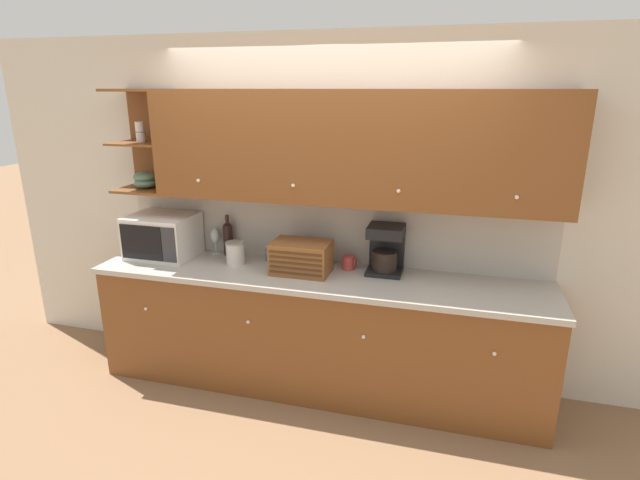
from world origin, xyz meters
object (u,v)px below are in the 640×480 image
(coffee_maker, at_px, (386,249))
(mug, at_px, (349,263))
(microwave, at_px, (163,236))
(storage_canister, at_px, (235,253))
(mug_blue_second, at_px, (271,255))
(wine_glass, at_px, (215,236))
(wine_bottle, at_px, (228,237))
(bread_box, at_px, (301,257))

(coffee_maker, bearing_deg, mug, -176.98)
(microwave, relative_size, storage_canister, 2.86)
(mug_blue_second, bearing_deg, wine_glass, 174.26)
(mug, xyz_separation_m, coffee_maker, (0.27, 0.01, 0.13))
(wine_bottle, bearing_deg, mug, -4.12)
(wine_glass, relative_size, wine_bottle, 0.64)
(wine_glass, height_order, coffee_maker, coffee_maker)
(storage_canister, relative_size, coffee_maker, 0.49)
(bread_box, bearing_deg, wine_glass, 163.46)
(storage_canister, bearing_deg, wine_glass, 143.43)
(microwave, relative_size, coffee_maker, 1.40)
(bread_box, relative_size, mug, 4.04)
(bread_box, height_order, mug, bread_box)
(bread_box, bearing_deg, mug, 26.92)
(wine_glass, height_order, wine_bottle, wine_bottle)
(storage_canister, relative_size, mug, 1.68)
(microwave, relative_size, mug, 4.82)
(mug, bearing_deg, bread_box, -153.08)
(microwave, height_order, mug, microwave)
(wine_glass, bearing_deg, storage_canister, -36.57)
(microwave, height_order, coffee_maker, coffee_maker)
(mug, bearing_deg, wine_bottle, 175.88)
(microwave, distance_m, bread_box, 1.18)
(microwave, xyz_separation_m, mug_blue_second, (0.87, 0.12, -0.12))
(mug_blue_second, xyz_separation_m, mug, (0.62, -0.03, 0.00))
(wine_glass, relative_size, mug_blue_second, 2.13)
(wine_glass, height_order, bread_box, bread_box)
(mug_blue_second, distance_m, mug, 0.62)
(mug, bearing_deg, storage_canister, -172.18)
(wine_glass, xyz_separation_m, mug_blue_second, (0.50, -0.05, -0.09))
(mug_blue_second, bearing_deg, bread_box, -31.81)
(coffee_maker, bearing_deg, wine_bottle, 177.38)
(microwave, height_order, wine_bottle, microwave)
(wine_glass, height_order, mug_blue_second, wine_glass)
(microwave, height_order, mug_blue_second, microwave)
(coffee_maker, bearing_deg, mug_blue_second, 179.19)
(mug, relative_size, coffee_maker, 0.29)
(storage_canister, bearing_deg, coffee_maker, 6.68)
(mug, bearing_deg, mug_blue_second, 177.53)
(storage_canister, xyz_separation_m, mug_blue_second, (0.24, 0.15, -0.04))
(microwave, xyz_separation_m, mug, (1.50, 0.10, -0.12))
(mug_blue_second, relative_size, mug, 0.95)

